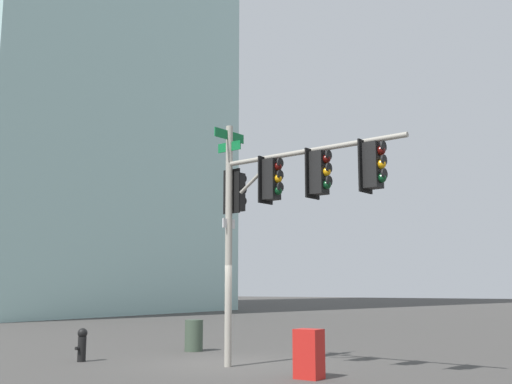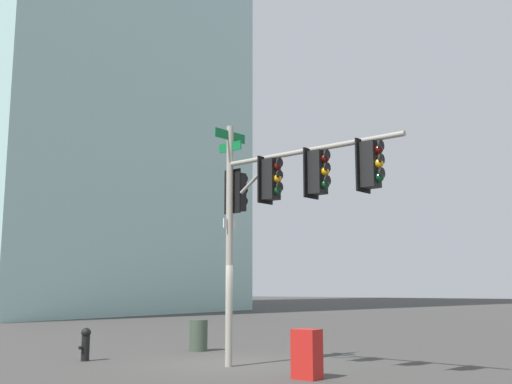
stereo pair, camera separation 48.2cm
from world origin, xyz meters
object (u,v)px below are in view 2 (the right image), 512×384
(litter_bin, at_px, (198,335))
(signal_pole_assembly, at_px, (281,190))
(newspaper_box, at_px, (307,354))
(fire_hydrant, at_px, (86,343))

(litter_bin, bearing_deg, signal_pole_assembly, 60.31)
(signal_pole_assembly, height_order, newspaper_box, signal_pole_assembly)
(signal_pole_assembly, relative_size, fire_hydrant, 7.04)
(signal_pole_assembly, height_order, fire_hydrant, signal_pole_assembly)
(fire_hydrant, bearing_deg, signal_pole_assembly, 100.65)
(signal_pole_assembly, bearing_deg, newspaper_box, -23.61)
(fire_hydrant, xyz_separation_m, litter_bin, (-3.70, 0.88, 0.00))
(signal_pole_assembly, xyz_separation_m, newspaper_box, (0.59, 1.00, -3.76))
(signal_pole_assembly, distance_m, fire_hydrant, 6.80)
(signal_pole_assembly, bearing_deg, litter_bin, 157.31)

